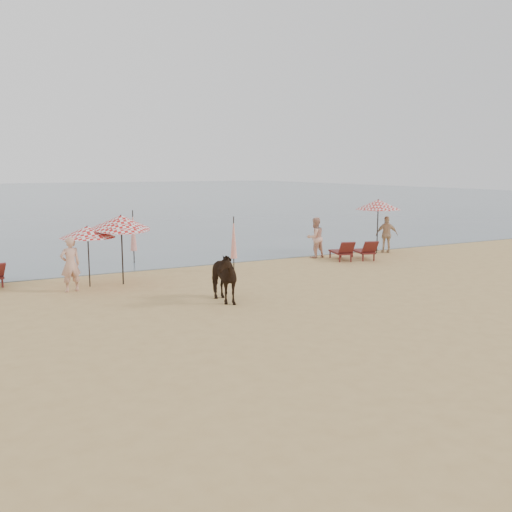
# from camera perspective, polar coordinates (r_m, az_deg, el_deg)

# --- Properties ---
(ground) EXTENTS (120.00, 120.00, 0.00)m
(ground) POSITION_cam_1_polar(r_m,az_deg,el_deg) (14.93, 9.17, -6.77)
(ground) COLOR tan
(ground) RESTS_ON ground
(sea) EXTENTS (160.00, 140.00, 0.06)m
(sea) POSITION_cam_1_polar(r_m,az_deg,el_deg) (91.90, -22.81, 5.63)
(sea) COLOR #51606B
(sea) RESTS_ON ground
(lounger_cluster_right) EXTENTS (2.06, 2.01, 0.60)m
(lounger_cluster_right) POSITION_cam_1_polar(r_m,az_deg,el_deg) (25.13, 9.75, 0.53)
(lounger_cluster_right) COLOR #5C151B
(lounger_cluster_right) RESTS_ON ground
(umbrella_open_left_a) EXTENTS (1.82, 1.82, 2.07)m
(umbrella_open_left_a) POSITION_cam_1_polar(r_m,az_deg,el_deg) (19.88, -16.49, 2.33)
(umbrella_open_left_a) COLOR black
(umbrella_open_left_a) RESTS_ON ground
(umbrella_open_left_b) EXTENTS (1.96, 1.99, 2.49)m
(umbrella_open_left_b) POSITION_cam_1_polar(r_m,az_deg,el_deg) (19.96, -13.34, 3.33)
(umbrella_open_left_b) COLOR black
(umbrella_open_left_b) RESTS_ON ground
(umbrella_open_right) EXTENTS (2.09, 2.09, 2.54)m
(umbrella_open_right) POSITION_cam_1_polar(r_m,az_deg,el_deg) (27.27, 12.13, 5.05)
(umbrella_open_right) COLOR black
(umbrella_open_right) RESTS_ON ground
(umbrella_closed_left) EXTENTS (0.27, 0.27, 2.24)m
(umbrella_closed_left) POSITION_cam_1_polar(r_m,az_deg,el_deg) (24.32, -12.18, 2.46)
(umbrella_closed_left) COLOR black
(umbrella_closed_left) RESTS_ON ground
(umbrella_closed_right) EXTENTS (0.26, 0.26, 2.15)m
(umbrella_closed_right) POSITION_cam_1_polar(r_m,az_deg,el_deg) (21.94, -2.25, 1.83)
(umbrella_closed_right) COLOR black
(umbrella_closed_right) RESTS_ON ground
(cow) EXTENTS (0.86, 1.83, 1.54)m
(cow) POSITION_cam_1_polar(r_m,az_deg,el_deg) (17.06, -3.64, -2.06)
(cow) COLOR black
(cow) RESTS_ON ground
(beachgoer_left) EXTENTS (0.71, 0.53, 1.79)m
(beachgoer_left) POSITION_cam_1_polar(r_m,az_deg,el_deg) (19.36, -18.08, -0.80)
(beachgoer_left) COLOR tan
(beachgoer_left) RESTS_ON ground
(beachgoer_right_a) EXTENTS (0.92, 0.74, 1.80)m
(beachgoer_right_a) POSITION_cam_1_polar(r_m,az_deg,el_deg) (25.57, 5.93, 1.84)
(beachgoer_right_a) COLOR #DFA38B
(beachgoer_right_a) RESTS_ON ground
(beachgoer_right_b) EXTENTS (1.09, 0.88, 1.74)m
(beachgoer_right_b) POSITION_cam_1_polar(r_m,az_deg,el_deg) (27.61, 12.94, 2.11)
(beachgoer_right_b) COLOR tan
(beachgoer_right_b) RESTS_ON ground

